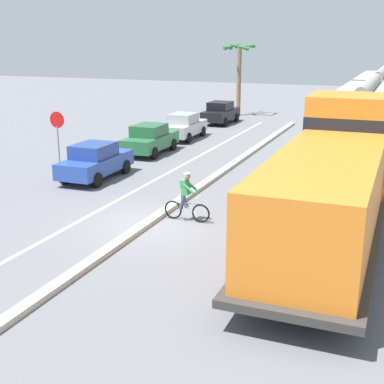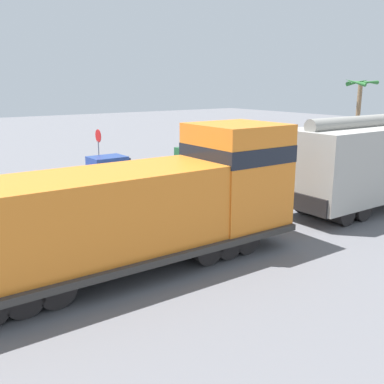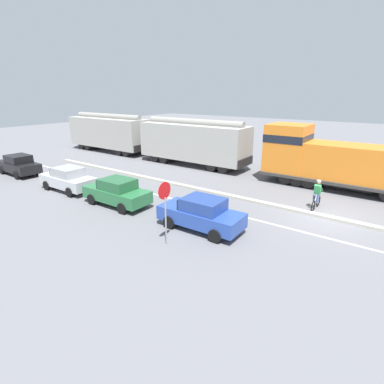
# 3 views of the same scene
# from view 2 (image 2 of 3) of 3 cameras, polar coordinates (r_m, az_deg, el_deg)

# --- Properties ---
(ground_plane) EXTENTS (120.00, 120.00, 0.00)m
(ground_plane) POSITION_cam_2_polar(r_m,az_deg,el_deg) (19.09, -16.62, -3.71)
(ground_plane) COLOR slate
(median_curb) EXTENTS (0.36, 36.00, 0.16)m
(median_curb) POSITION_cam_2_polar(r_m,az_deg,el_deg) (21.63, -1.49, -0.87)
(median_curb) COLOR #B2AD9E
(median_curb) RESTS_ON ground
(lane_stripe) EXTENTS (0.14, 36.00, 0.01)m
(lane_stripe) POSITION_cam_2_polar(r_m,az_deg,el_deg) (23.62, -4.74, 0.15)
(lane_stripe) COLOR silver
(lane_stripe) RESTS_ON ground
(locomotive) EXTENTS (3.10, 11.61, 4.20)m
(locomotive) POSITION_cam_2_polar(r_m,az_deg,el_deg) (13.66, -5.78, -2.23)
(locomotive) COLOR orange
(locomotive) RESTS_ON ground
(hopper_car_lead) EXTENTS (2.90, 10.60, 4.18)m
(hopper_car_lead) POSITION_cam_2_polar(r_m,az_deg,el_deg) (22.12, 22.74, 3.67)
(hopper_car_lead) COLOR #A6A49C
(hopper_car_lead) RESTS_ON ground
(parked_car_blue) EXTENTS (1.89, 4.23, 1.62)m
(parked_car_blue) POSITION_cam_2_polar(r_m,az_deg,el_deg) (25.09, -10.40, 2.67)
(parked_car_blue) COLOR #28479E
(parked_car_blue) RESTS_ON ground
(parked_car_green) EXTENTS (1.90, 4.23, 1.62)m
(parked_car_green) POSITION_cam_2_polar(r_m,az_deg,el_deg) (28.16, 0.38, 4.09)
(parked_car_green) COLOR #286B3D
(parked_car_green) RESTS_ON ground
(parked_car_silver) EXTENTS (1.90, 4.23, 1.62)m
(parked_car_silver) POSITION_cam_2_polar(r_m,az_deg,el_deg) (31.26, 7.61, 4.94)
(parked_car_silver) COLOR #B7BABF
(parked_car_silver) RESTS_ON ground
(parked_car_black) EXTENTS (1.89, 4.23, 1.62)m
(parked_car_black) POSITION_cam_2_polar(r_m,az_deg,el_deg) (36.29, 15.87, 5.75)
(parked_car_black) COLOR black
(parked_car_black) RESTS_ON ground
(cyclist) EXTENTS (1.71, 0.48, 1.71)m
(cyclist) POSITION_cam_2_polar(r_m,az_deg,el_deg) (18.21, -13.28, -1.66)
(cyclist) COLOR black
(cyclist) RESTS_ON ground
(stop_sign) EXTENTS (0.76, 0.08, 2.88)m
(stop_sign) POSITION_cam_2_polar(r_m,az_deg,el_deg) (27.03, -11.79, 5.99)
(stop_sign) COLOR gray
(stop_sign) RESTS_ON ground
(palm_tree_near) EXTENTS (2.52, 2.69, 5.91)m
(palm_tree_near) POSITION_cam_2_polar(r_m,az_deg,el_deg) (39.92, 20.46, 11.17)
(palm_tree_near) COLOR #846647
(palm_tree_near) RESTS_ON ground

